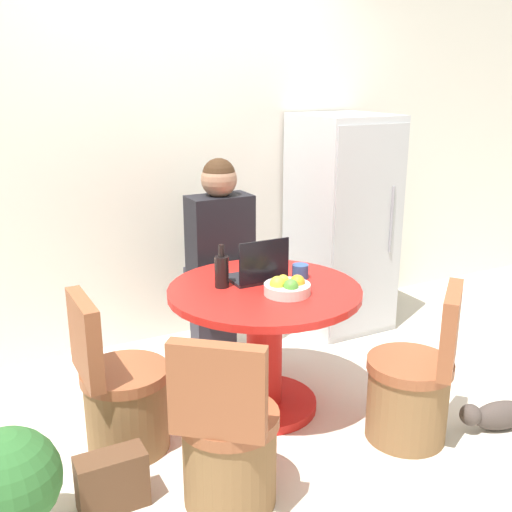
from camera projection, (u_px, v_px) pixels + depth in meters
ground_plane at (281, 425)px, 3.24m from camera, size 12.00×12.00×0.00m
wall_back at (180, 154)px, 4.08m from camera, size 7.00×0.06×2.60m
refrigerator at (341, 223)px, 4.38m from camera, size 0.60×0.69×1.56m
dining_table at (264, 331)px, 3.28m from camera, size 1.04×1.04×0.72m
chair_left_side at (122, 399)px, 2.97m from camera, size 0.44×0.44×0.84m
chair_near_left_corner at (228, 448)px, 2.58m from camera, size 0.50×0.50×0.84m
chair_near_right_corner at (412, 390)px, 3.06m from camera, size 0.50×0.50×0.84m
person_seated at (218, 249)px, 3.86m from camera, size 0.40×0.37×1.33m
laptop at (258, 272)px, 3.29m from camera, size 0.30×0.22×0.25m
fruit_bowl at (287, 287)px, 3.10m from camera, size 0.24×0.24×0.10m
coffee_cup at (300, 271)px, 3.35m from camera, size 0.09×0.09×0.08m
bottle at (222, 271)px, 3.19m from camera, size 0.08×0.08×0.24m
cat at (496, 415)px, 3.18m from camera, size 0.45×0.21×0.16m
potted_plant at (9, 486)px, 2.32m from camera, size 0.41×0.41×0.52m
handbag at (112, 481)px, 2.59m from camera, size 0.30×0.14×0.26m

